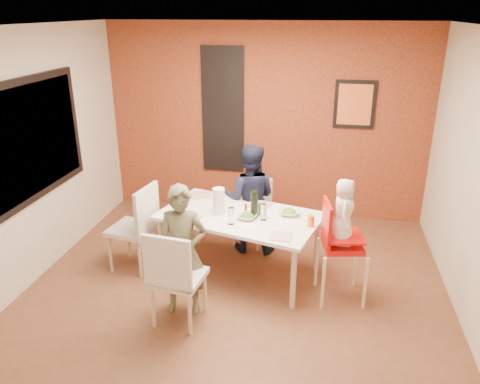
% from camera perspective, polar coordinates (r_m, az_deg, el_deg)
% --- Properties ---
extents(ground, '(4.50, 4.50, 0.00)m').
position_cam_1_polar(ground, '(5.13, -0.63, -12.21)').
color(ground, brown).
rests_on(ground, ground).
extents(ceiling, '(4.50, 4.50, 0.02)m').
position_cam_1_polar(ceiling, '(4.27, -0.78, 19.52)').
color(ceiling, white).
rests_on(ceiling, wall_back).
extents(wall_back, '(4.50, 0.02, 2.70)m').
position_cam_1_polar(wall_back, '(6.66, 3.11, 8.50)').
color(wall_back, beige).
rests_on(wall_back, ground).
extents(wall_front, '(4.50, 0.02, 2.70)m').
position_cam_1_polar(wall_front, '(2.59, -10.74, -14.39)').
color(wall_front, beige).
rests_on(wall_front, ground).
extents(wall_left, '(0.02, 4.50, 2.70)m').
position_cam_1_polar(wall_left, '(5.41, -24.82, 3.41)').
color(wall_left, beige).
rests_on(wall_left, ground).
extents(brick_accent_wall, '(4.50, 0.02, 2.70)m').
position_cam_1_polar(brick_accent_wall, '(6.64, 3.08, 8.46)').
color(brick_accent_wall, maroon).
rests_on(brick_accent_wall, ground).
extents(picture_window_frame, '(0.05, 1.70, 1.30)m').
position_cam_1_polar(picture_window_frame, '(5.50, -23.74, 6.04)').
color(picture_window_frame, black).
rests_on(picture_window_frame, wall_left).
extents(picture_window_pane, '(0.02, 1.55, 1.15)m').
position_cam_1_polar(picture_window_pane, '(5.49, -23.60, 6.03)').
color(picture_window_pane, black).
rests_on(picture_window_pane, wall_left).
extents(glassblock_strip, '(0.55, 0.03, 1.70)m').
position_cam_1_polar(glassblock_strip, '(6.69, -2.08, 9.90)').
color(glassblock_strip, silver).
rests_on(glassblock_strip, wall_back).
extents(glassblock_surround, '(0.60, 0.03, 1.76)m').
position_cam_1_polar(glassblock_surround, '(6.69, -2.09, 9.89)').
color(glassblock_surround, black).
rests_on(glassblock_surround, wall_back).
extents(art_print_frame, '(0.54, 0.03, 0.64)m').
position_cam_1_polar(art_print_frame, '(6.51, 13.80, 10.32)').
color(art_print_frame, black).
rests_on(art_print_frame, wall_back).
extents(art_print_canvas, '(0.44, 0.01, 0.54)m').
position_cam_1_polar(art_print_canvas, '(6.50, 13.81, 10.30)').
color(art_print_canvas, orange).
rests_on(art_print_canvas, wall_back).
extents(dining_table, '(1.92, 1.38, 0.72)m').
position_cam_1_polar(dining_table, '(5.20, -0.04, -3.40)').
color(dining_table, white).
rests_on(dining_table, ground).
extents(chair_near, '(0.51, 0.51, 1.00)m').
position_cam_1_polar(chair_near, '(4.43, -8.06, -9.91)').
color(chair_near, silver).
rests_on(chair_near, ground).
extents(chair_far, '(0.49, 0.49, 0.85)m').
position_cam_1_polar(chair_far, '(5.99, 1.73, -1.79)').
color(chair_far, white).
rests_on(chair_far, ground).
extents(chair_left, '(0.54, 0.54, 1.02)m').
position_cam_1_polar(chair_left, '(5.44, -12.26, -3.76)').
color(chair_left, beige).
rests_on(chair_left, ground).
extents(high_chair, '(0.53, 0.53, 1.08)m').
position_cam_1_polar(high_chair, '(4.85, 11.84, -5.95)').
color(high_chair, red).
rests_on(high_chair, ground).
extents(child_near, '(0.52, 0.37, 1.33)m').
position_cam_1_polar(child_near, '(4.57, -7.03, -7.16)').
color(child_near, brown).
rests_on(child_near, ground).
extents(child_far, '(0.67, 0.52, 1.36)m').
position_cam_1_polar(child_far, '(5.70, 1.18, -0.80)').
color(child_far, black).
rests_on(child_far, ground).
extents(toddler, '(0.22, 0.34, 0.68)m').
position_cam_1_polar(toddler, '(4.72, 12.50, -2.37)').
color(toddler, white).
rests_on(toddler, high_chair).
extents(plate_near_left, '(0.25, 0.25, 0.01)m').
position_cam_1_polar(plate_near_left, '(5.11, -5.91, -3.12)').
color(plate_near_left, white).
rests_on(plate_near_left, dining_table).
extents(plate_far_mid, '(0.30, 0.30, 0.01)m').
position_cam_1_polar(plate_far_mid, '(5.40, 2.39, -1.61)').
color(plate_far_mid, silver).
rests_on(plate_far_mid, dining_table).
extents(plate_near_right, '(0.22, 0.22, 0.01)m').
position_cam_1_polar(plate_near_right, '(4.70, 5.00, -5.40)').
color(plate_near_right, white).
rests_on(plate_near_right, dining_table).
extents(plate_far_left, '(0.30, 0.30, 0.01)m').
position_cam_1_polar(plate_far_left, '(5.70, -4.75, -0.40)').
color(plate_far_left, silver).
rests_on(plate_far_left, dining_table).
extents(salad_bowl_a, '(0.23, 0.23, 0.05)m').
position_cam_1_polar(salad_bowl_a, '(5.06, 0.86, -3.02)').
color(salad_bowl_a, white).
rests_on(salad_bowl_a, dining_table).
extents(salad_bowl_b, '(0.25, 0.25, 0.05)m').
position_cam_1_polar(salad_bowl_b, '(5.19, 6.05, -2.49)').
color(salad_bowl_b, silver).
rests_on(salad_bowl_b, dining_table).
extents(wine_bottle, '(0.08, 0.08, 0.30)m').
position_cam_1_polar(wine_bottle, '(5.06, 1.77, -1.49)').
color(wine_bottle, black).
rests_on(wine_bottle, dining_table).
extents(wine_glass_a, '(0.07, 0.07, 0.19)m').
position_cam_1_polar(wine_glass_a, '(4.92, -1.09, -2.92)').
color(wine_glass_a, white).
rests_on(wine_glass_a, dining_table).
extents(wine_glass_b, '(0.06, 0.06, 0.19)m').
position_cam_1_polar(wine_glass_b, '(5.02, 2.87, -2.43)').
color(wine_glass_b, silver).
rests_on(wine_glass_b, dining_table).
extents(paper_towel_roll, '(0.13, 0.13, 0.30)m').
position_cam_1_polar(paper_towel_roll, '(5.14, -2.61, -1.13)').
color(paper_towel_roll, silver).
rests_on(paper_towel_roll, dining_table).
extents(condiment_red, '(0.03, 0.03, 0.13)m').
position_cam_1_polar(condiment_red, '(5.11, 1.46, -2.33)').
color(condiment_red, red).
rests_on(condiment_red, dining_table).
extents(condiment_green, '(0.04, 0.04, 0.14)m').
position_cam_1_polar(condiment_green, '(5.13, 2.44, -2.12)').
color(condiment_green, '#276822').
rests_on(condiment_green, dining_table).
extents(condiment_brown, '(0.03, 0.03, 0.13)m').
position_cam_1_polar(condiment_brown, '(5.15, 0.70, -2.10)').
color(condiment_brown, brown).
rests_on(condiment_brown, dining_table).
extents(sippy_cup, '(0.07, 0.07, 0.12)m').
position_cam_1_polar(sippy_cup, '(4.94, 8.64, -3.49)').
color(sippy_cup, orange).
rests_on(sippy_cup, dining_table).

